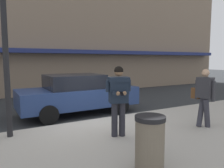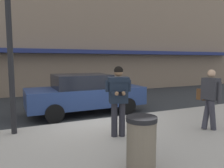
{
  "view_description": "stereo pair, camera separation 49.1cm",
  "coord_description": "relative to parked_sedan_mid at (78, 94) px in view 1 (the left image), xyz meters",
  "views": [
    {
      "loc": [
        -2.79,
        -6.66,
        2.1
      ],
      "look_at": [
        -0.08,
        -1.89,
        1.49
      ],
      "focal_mm": 35.0,
      "sensor_mm": 36.0,
      "label": 1
    },
    {
      "loc": [
        -2.35,
        -6.89,
        2.1
      ],
      "look_at": [
        -0.08,
        -1.89,
        1.49
      ],
      "focal_mm": 35.0,
      "sensor_mm": 36.0,
      "label": 2
    }
  ],
  "objects": [
    {
      "name": "street_lamp_post",
      "position": [
        -2.58,
        -1.92,
        2.35
      ],
      "size": [
        0.36,
        0.36,
        4.88
      ],
      "color": "black",
      "rests_on": "sidewalk"
    },
    {
      "name": "man_texting_on_phone",
      "position": [
        -0.14,
        -3.27,
        0.46
      ],
      "size": [
        0.62,
        0.64,
        1.81
      ],
      "color": "#23232B",
      "rests_on": "sidewalk"
    },
    {
      "name": "sidewalk",
      "position": [
        0.81,
        -4.12,
        -0.72
      ],
      "size": [
        32.0,
        5.3,
        0.14
      ],
      "primitive_type": "cube",
      "color": "#A8A399",
      "rests_on": "ground"
    },
    {
      "name": "parked_sedan_mid",
      "position": [
        0.0,
        0.0,
        0.0
      ],
      "size": [
        4.53,
        1.98,
        1.54
      ],
      "color": "navy",
      "rests_on": "ground"
    },
    {
      "name": "trash_bin",
      "position": [
        -0.55,
        -5.01,
        -0.16
      ],
      "size": [
        0.55,
        0.55,
        0.98
      ],
      "color": "#665B4C",
      "rests_on": "sidewalk"
    },
    {
      "name": "ground_plane",
      "position": [
        -0.19,
        -1.27,
        -0.79
      ],
      "size": [
        80.0,
        80.0,
        0.0
      ],
      "primitive_type": "plane",
      "color": "#2B2D30"
    },
    {
      "name": "pedestrian_with_bag",
      "position": [
        2.44,
        -3.81,
        0.32
      ],
      "size": [
        0.37,
        0.72,
        1.7
      ],
      "color": "#33333D",
      "rests_on": "sidewalk"
    },
    {
      "name": "curb_paint_line",
      "position": [
        0.81,
        -1.22,
        -0.79
      ],
      "size": [
        28.0,
        0.12,
        0.01
      ],
      "primitive_type": "cube",
      "color": "silver",
      "rests_on": "ground"
    }
  ]
}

